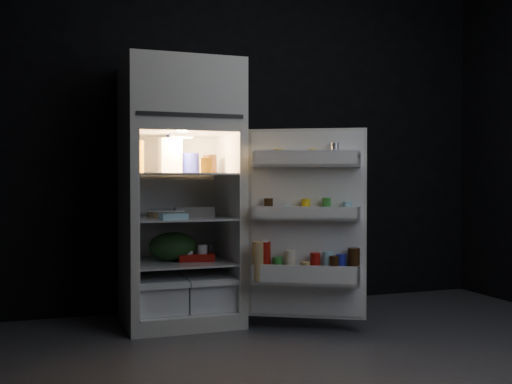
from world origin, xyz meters
name	(u,v)px	position (x,y,z in m)	size (l,w,h in m)	color
floor	(355,369)	(0.00, 0.00, 0.00)	(4.00, 3.40, 0.00)	#49494E
wall_back	(250,133)	(0.00, 1.70, 1.35)	(4.00, 0.00, 2.70)	black
refrigerator	(179,183)	(-0.65, 1.32, 0.96)	(0.76, 0.71, 1.78)	silver
fridge_door	(306,226)	(0.06, 0.76, 0.68)	(0.72, 0.51, 1.22)	silver
milk_jug	(170,156)	(-0.70, 1.35, 1.15)	(0.14, 0.14, 0.24)	white
mayo_jar	(191,163)	(-0.56, 1.35, 1.10)	(0.12, 0.12, 0.14)	#1D239F
jam_jar	(210,164)	(-0.43, 1.32, 1.09)	(0.09, 0.09, 0.13)	#311C0D
amber_bottle	(139,157)	(-0.92, 1.33, 1.14)	(0.07, 0.07, 0.22)	#AF801C
small_carton	(206,165)	(-0.51, 1.09, 1.08)	(0.07, 0.06, 0.10)	orange
egg_carton	(194,212)	(-0.55, 1.25, 0.76)	(0.27, 0.10, 0.07)	gray
pie	(167,214)	(-0.73, 1.33, 0.75)	(0.27, 0.27, 0.04)	tan
flat_package	(174,217)	(-0.74, 1.03, 0.75)	(0.17, 0.09, 0.04)	#98D2EB
wrapped_pkg	(198,212)	(-0.48, 1.45, 0.75)	(0.11, 0.10, 0.05)	beige
produce_bag	(173,246)	(-0.69, 1.30, 0.52)	(0.33, 0.28, 0.20)	#193815
yogurt_tray	(196,257)	(-0.55, 1.23, 0.45)	(0.24, 0.13, 0.05)	#99130D
small_can_red	(202,250)	(-0.45, 1.46, 0.47)	(0.07, 0.07, 0.09)	#99130D
small_can_silver	(210,250)	(-0.40, 1.43, 0.47)	(0.06, 0.06, 0.09)	silver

